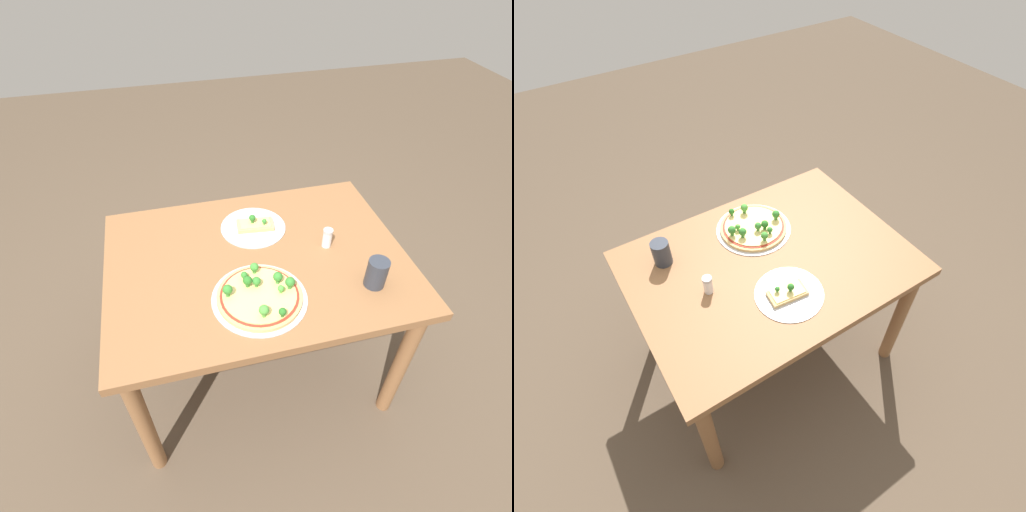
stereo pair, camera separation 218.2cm
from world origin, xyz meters
TOP-DOWN VIEW (x-y plane):
  - ground_plane at (0.00, 0.00)m, footprint 8.00×8.00m
  - dining_table at (0.00, 0.00)m, footprint 1.13×0.83m
  - pizza_tray_whole at (0.04, 0.19)m, footprint 0.33×0.33m
  - pizza_tray_slice at (-0.03, -0.19)m, footprint 0.27×0.27m
  - drinking_cup at (-0.37, 0.23)m, footprint 0.07×0.07m
  - condiment_shaker at (-0.28, -0.01)m, footprint 0.04×0.04m

SIDE VIEW (x-z plane):
  - ground_plane at x=0.00m, z-range 0.00..0.00m
  - dining_table at x=0.00m, z-range 0.26..0.97m
  - pizza_tray_slice at x=-0.03m, z-range 0.69..0.75m
  - pizza_tray_whole at x=0.04m, z-range 0.69..0.77m
  - condiment_shaker at x=-0.28m, z-range 0.71..0.79m
  - drinking_cup at x=-0.37m, z-range 0.71..0.82m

